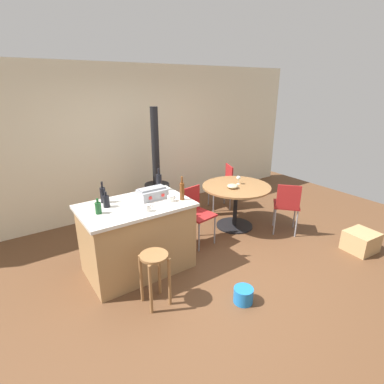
{
  "coord_description": "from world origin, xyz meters",
  "views": [
    {
      "loc": [
        -2.13,
        -2.69,
        2.35
      ],
      "look_at": [
        0.2,
        0.68,
        0.86
      ],
      "focal_mm": 27.84,
      "sensor_mm": 36.0,
      "label": 1
    }
  ],
  "objects_px": {
    "folding_chair_left": "(287,204)",
    "plastic_bucket": "(243,295)",
    "folding_chair_near": "(223,183)",
    "bottle_4": "(103,195)",
    "cup_1": "(171,198)",
    "serving_bowl": "(233,186)",
    "wooden_stool": "(155,269)",
    "wine_glass": "(238,178)",
    "folding_chair_far": "(196,211)",
    "bottle_1": "(159,182)",
    "dining_table": "(236,195)",
    "toolbox": "(152,193)",
    "bottle_3": "(98,208)",
    "bottle_0": "(106,201)",
    "cup_0": "(148,208)",
    "wood_stove": "(157,193)",
    "bottle_2": "(182,191)",
    "cardboard_box": "(361,241)",
    "kitchen_island": "(137,237)"
  },
  "relations": [
    {
      "from": "bottle_1",
      "to": "bottle_4",
      "type": "bearing_deg",
      "value": -178.91
    },
    {
      "from": "dining_table",
      "to": "toolbox",
      "type": "xyz_separation_m",
      "value": [
        -1.64,
        -0.14,
        0.42
      ]
    },
    {
      "from": "bottle_1",
      "to": "cup_1",
      "type": "height_order",
      "value": "bottle_1"
    },
    {
      "from": "wooden_stool",
      "to": "cardboard_box",
      "type": "bearing_deg",
      "value": -13.33
    },
    {
      "from": "folding_chair_far",
      "to": "wood_stove",
      "type": "relative_size",
      "value": 0.44
    },
    {
      "from": "bottle_4",
      "to": "wine_glass",
      "type": "xyz_separation_m",
      "value": [
        2.31,
        -0.02,
        -0.19
      ]
    },
    {
      "from": "cup_1",
      "to": "bottle_4",
      "type": "bearing_deg",
      "value": 147.77
    },
    {
      "from": "folding_chair_left",
      "to": "bottle_0",
      "type": "height_order",
      "value": "bottle_0"
    },
    {
      "from": "wooden_stool",
      "to": "wine_glass",
      "type": "distance_m",
      "value": 2.39
    },
    {
      "from": "folding_chair_near",
      "to": "bottle_4",
      "type": "distance_m",
      "value": 2.74
    },
    {
      "from": "cup_1",
      "to": "plastic_bucket",
      "type": "height_order",
      "value": "cup_1"
    },
    {
      "from": "folding_chair_left",
      "to": "cup_0",
      "type": "xyz_separation_m",
      "value": [
        -2.39,
        0.16,
        0.45
      ]
    },
    {
      "from": "folding_chair_far",
      "to": "dining_table",
      "type": "bearing_deg",
      "value": 3.85
    },
    {
      "from": "toolbox",
      "to": "bottle_4",
      "type": "height_order",
      "value": "bottle_4"
    },
    {
      "from": "folding_chair_left",
      "to": "plastic_bucket",
      "type": "bearing_deg",
      "value": -154.22
    },
    {
      "from": "folding_chair_far",
      "to": "bottle_1",
      "type": "xyz_separation_m",
      "value": [
        -0.54,
        0.15,
        0.53
      ]
    },
    {
      "from": "bottle_3",
      "to": "cup_1",
      "type": "distance_m",
      "value": 0.9
    },
    {
      "from": "bottle_0",
      "to": "wood_stove",
      "type": "bearing_deg",
      "value": 41.34
    },
    {
      "from": "wood_stove",
      "to": "toolbox",
      "type": "relative_size",
      "value": 5.53
    },
    {
      "from": "bottle_0",
      "to": "bottle_4",
      "type": "bearing_deg",
      "value": 83.57
    },
    {
      "from": "dining_table",
      "to": "folding_chair_near",
      "type": "relative_size",
      "value": 1.32
    },
    {
      "from": "bottle_3",
      "to": "wine_glass",
      "type": "height_order",
      "value": "bottle_3"
    },
    {
      "from": "kitchen_island",
      "to": "serving_bowl",
      "type": "xyz_separation_m",
      "value": [
        1.78,
        0.16,
        0.31
      ]
    },
    {
      "from": "bottle_1",
      "to": "cardboard_box",
      "type": "bearing_deg",
      "value": -36.13
    },
    {
      "from": "folding_chair_near",
      "to": "plastic_bucket",
      "type": "xyz_separation_m",
      "value": [
        -1.61,
        -2.28,
        -0.42
      ]
    },
    {
      "from": "cup_0",
      "to": "cardboard_box",
      "type": "bearing_deg",
      "value": -22.12
    },
    {
      "from": "bottle_1",
      "to": "cardboard_box",
      "type": "height_order",
      "value": "bottle_1"
    },
    {
      "from": "bottle_2",
      "to": "cup_1",
      "type": "distance_m",
      "value": 0.17
    },
    {
      "from": "bottle_4",
      "to": "cup_0",
      "type": "relative_size",
      "value": 2.58
    },
    {
      "from": "folding_chair_left",
      "to": "plastic_bucket",
      "type": "relative_size",
      "value": 3.94
    },
    {
      "from": "bottle_1",
      "to": "serving_bowl",
      "type": "relative_size",
      "value": 1.75
    },
    {
      "from": "folding_chair_far",
      "to": "folding_chair_left",
      "type": "bearing_deg",
      "value": -23.58
    },
    {
      "from": "folding_chair_far",
      "to": "cup_0",
      "type": "relative_size",
      "value": 8.25
    },
    {
      "from": "bottle_0",
      "to": "kitchen_island",
      "type": "bearing_deg",
      "value": -20.42
    },
    {
      "from": "bottle_4",
      "to": "cup_0",
      "type": "height_order",
      "value": "bottle_4"
    },
    {
      "from": "toolbox",
      "to": "bottle_1",
      "type": "height_order",
      "value": "bottle_1"
    },
    {
      "from": "folding_chair_far",
      "to": "folding_chair_left",
      "type": "xyz_separation_m",
      "value": [
        1.38,
        -0.6,
        -0.0
      ]
    },
    {
      "from": "bottle_0",
      "to": "bottle_1",
      "type": "height_order",
      "value": "bottle_1"
    },
    {
      "from": "bottle_2",
      "to": "cup_0",
      "type": "bearing_deg",
      "value": -170.86
    },
    {
      "from": "cardboard_box",
      "to": "bottle_2",
      "type": "bearing_deg",
      "value": 151.82
    },
    {
      "from": "cup_1",
      "to": "serving_bowl",
      "type": "relative_size",
      "value": 0.67
    },
    {
      "from": "folding_chair_far",
      "to": "bottle_4",
      "type": "height_order",
      "value": "bottle_4"
    },
    {
      "from": "wooden_stool",
      "to": "bottle_3",
      "type": "xyz_separation_m",
      "value": [
        -0.33,
        0.71,
        0.55
      ]
    },
    {
      "from": "plastic_bucket",
      "to": "folding_chair_near",
      "type": "bearing_deg",
      "value": 54.82
    },
    {
      "from": "bottle_0",
      "to": "cup_1",
      "type": "bearing_deg",
      "value": -21.33
    },
    {
      "from": "bottle_0",
      "to": "cup_1",
      "type": "distance_m",
      "value": 0.8
    },
    {
      "from": "wooden_stool",
      "to": "plastic_bucket",
      "type": "height_order",
      "value": "wooden_stool"
    },
    {
      "from": "wood_stove",
      "to": "cardboard_box",
      "type": "height_order",
      "value": "wood_stove"
    },
    {
      "from": "dining_table",
      "to": "folding_chair_left",
      "type": "distance_m",
      "value": 0.84
    },
    {
      "from": "bottle_0",
      "to": "cardboard_box",
      "type": "bearing_deg",
      "value": -25.95
    }
  ]
}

